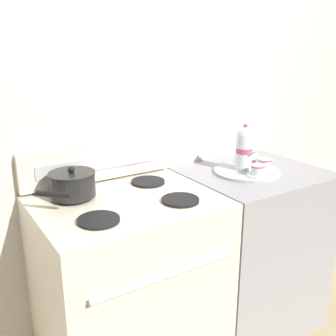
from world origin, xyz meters
The scene contains 10 objects.
wall_back centered at (0.00, 0.33, 1.10)m, with size 6.00×0.05×2.20m.
stove centered at (-0.35, 0.00, 0.44)m, with size 0.76×0.63×0.89m.
control_panel centered at (-0.35, 0.28, 0.98)m, with size 0.74×0.05×0.17m.
side_counter centered at (0.38, 0.00, 0.44)m, with size 0.69×0.60×0.88m.
saucepan centered at (-0.53, 0.13, 0.95)m, with size 0.27×0.27×0.13m.
serving_tray centered at (0.33, 0.00, 0.89)m, with size 0.33×0.33×0.01m.
teapot centered at (0.32, 0.02, 1.01)m, with size 0.08×0.13×0.24m.
teacup_left centered at (0.42, -0.04, 0.92)m, with size 0.10×0.10×0.05m.
teacup_right centered at (0.31, -0.09, 0.92)m, with size 0.10×0.10×0.05m.
creamer_jug centered at (0.41, 0.06, 0.93)m, with size 0.06×0.06×0.06m.
Camera 1 is at (-1.02, -1.38, 1.50)m, focal length 42.00 mm.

